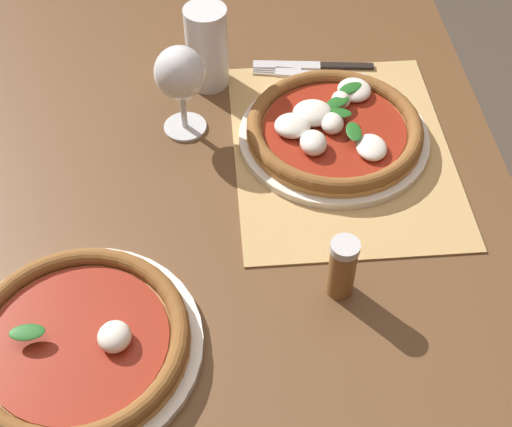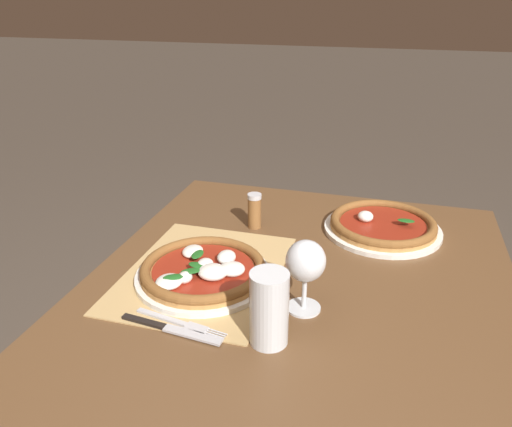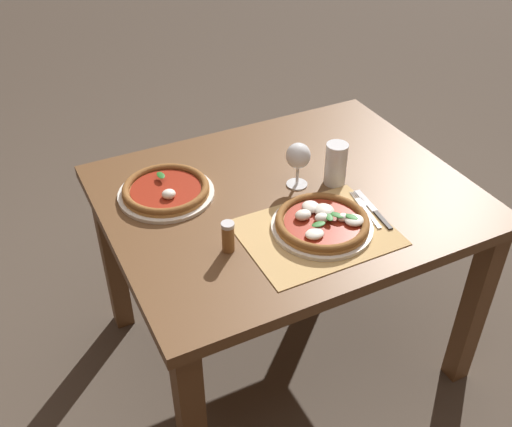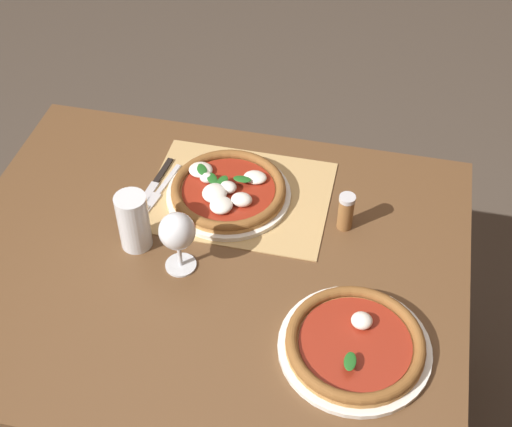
{
  "view_description": "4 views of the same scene",
  "coord_description": "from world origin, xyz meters",
  "px_view_note": "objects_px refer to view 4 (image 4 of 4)",
  "views": [
    {
      "loc": [
        -0.83,
        -0.02,
        1.53
      ],
      "look_at": [
        -0.22,
        -0.07,
        0.82
      ],
      "focal_mm": 50.0,
      "sensor_mm": 36.0,
      "label": 1
    },
    {
      "loc": [
        0.89,
        0.17,
        1.34
      ],
      "look_at": [
        -0.18,
        -0.14,
        0.83
      ],
      "focal_mm": 35.0,
      "sensor_mm": 36.0,
      "label": 2
    },
    {
      "loc": [
        -0.8,
        -1.38,
        1.85
      ],
      "look_at": [
        -0.17,
        -0.1,
        0.78
      ],
      "focal_mm": 42.0,
      "sensor_mm": 36.0,
      "label": 3
    },
    {
      "loc": [
        -0.34,
        1.01,
        1.95
      ],
      "look_at": [
        -0.1,
        -0.08,
        0.84
      ],
      "focal_mm": 50.0,
      "sensor_mm": 36.0,
      "label": 4
    }
  ],
  "objects_px": {
    "pizza_far": "(355,344)",
    "pepper_shaker": "(346,212)",
    "fork": "(160,190)",
    "pint_glass": "(134,222)",
    "knife": "(153,186)",
    "pizza_near": "(228,191)",
    "wine_glass": "(177,233)"
  },
  "relations": [
    {
      "from": "wine_glass",
      "to": "pizza_far",
      "type": "bearing_deg",
      "value": 161.47
    },
    {
      "from": "fork",
      "to": "knife",
      "type": "height_order",
      "value": "knife"
    },
    {
      "from": "pizza_near",
      "to": "pepper_shaker",
      "type": "height_order",
      "value": "pepper_shaker"
    },
    {
      "from": "pepper_shaker",
      "to": "knife",
      "type": "bearing_deg",
      "value": -3.34
    },
    {
      "from": "pint_glass",
      "to": "pepper_shaker",
      "type": "height_order",
      "value": "pint_glass"
    },
    {
      "from": "pizza_far",
      "to": "pepper_shaker",
      "type": "distance_m",
      "value": 0.35
    },
    {
      "from": "fork",
      "to": "pepper_shaker",
      "type": "relative_size",
      "value": 2.06
    },
    {
      "from": "fork",
      "to": "pepper_shaker",
      "type": "height_order",
      "value": "pepper_shaker"
    },
    {
      "from": "pizza_near",
      "to": "wine_glass",
      "type": "height_order",
      "value": "wine_glass"
    },
    {
      "from": "pizza_near",
      "to": "fork",
      "type": "height_order",
      "value": "pizza_near"
    },
    {
      "from": "pizza_near",
      "to": "knife",
      "type": "xyz_separation_m",
      "value": [
        0.19,
        0.01,
        -0.02
      ]
    },
    {
      "from": "pizza_near",
      "to": "knife",
      "type": "height_order",
      "value": "pizza_near"
    },
    {
      "from": "pizza_near",
      "to": "pepper_shaker",
      "type": "xyz_separation_m",
      "value": [
        -0.29,
        0.03,
        0.03
      ]
    },
    {
      "from": "pizza_near",
      "to": "wine_glass",
      "type": "relative_size",
      "value": 1.97
    },
    {
      "from": "pizza_far",
      "to": "pepper_shaker",
      "type": "xyz_separation_m",
      "value": [
        0.07,
        -0.34,
        0.03
      ]
    },
    {
      "from": "pint_glass",
      "to": "fork",
      "type": "relative_size",
      "value": 0.73
    },
    {
      "from": "fork",
      "to": "pint_glass",
      "type": "bearing_deg",
      "value": 90.76
    },
    {
      "from": "pizza_far",
      "to": "knife",
      "type": "xyz_separation_m",
      "value": [
        0.55,
        -0.37,
        -0.01
      ]
    },
    {
      "from": "pint_glass",
      "to": "pizza_far",
      "type": "bearing_deg",
      "value": 161.12
    },
    {
      "from": "pizza_near",
      "to": "pizza_far",
      "type": "distance_m",
      "value": 0.52
    },
    {
      "from": "fork",
      "to": "knife",
      "type": "xyz_separation_m",
      "value": [
        0.02,
        -0.01,
        0.0
      ]
    },
    {
      "from": "pizza_near",
      "to": "pizza_far",
      "type": "relative_size",
      "value": 0.98
    },
    {
      "from": "pint_glass",
      "to": "pepper_shaker",
      "type": "distance_m",
      "value": 0.48
    },
    {
      "from": "wine_glass",
      "to": "knife",
      "type": "bearing_deg",
      "value": -58.35
    },
    {
      "from": "fork",
      "to": "pepper_shaker",
      "type": "xyz_separation_m",
      "value": [
        -0.46,
        0.02,
        0.04
      ]
    },
    {
      "from": "fork",
      "to": "knife",
      "type": "bearing_deg",
      "value": -27.07
    },
    {
      "from": "pint_glass",
      "to": "pizza_near",
      "type": "bearing_deg",
      "value": -130.76
    },
    {
      "from": "pizza_far",
      "to": "pizza_near",
      "type": "bearing_deg",
      "value": -46.19
    },
    {
      "from": "knife",
      "to": "pizza_near",
      "type": "bearing_deg",
      "value": -177.97
    },
    {
      "from": "pizza_far",
      "to": "wine_glass",
      "type": "bearing_deg",
      "value": -18.53
    },
    {
      "from": "pizza_far",
      "to": "pepper_shaker",
      "type": "height_order",
      "value": "pepper_shaker"
    },
    {
      "from": "pepper_shaker",
      "to": "pint_glass",
      "type": "bearing_deg",
      "value": 19.1
    }
  ]
}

